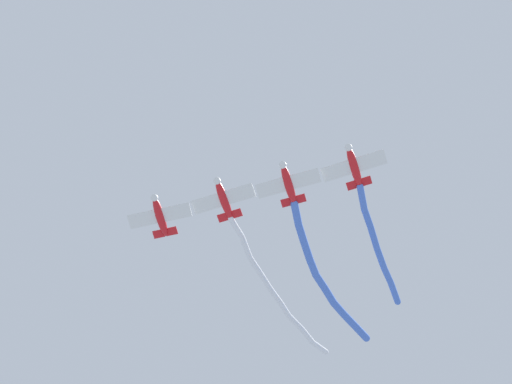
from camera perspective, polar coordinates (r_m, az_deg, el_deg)
The scene contains 7 objects.
airplane_lead at distance 90.26m, azimuth -7.45°, elevation -1.82°, with size 6.02×7.96×1.96m.
airplane_left_wing at distance 89.04m, azimuth -2.53°, elevation -0.52°, with size 6.08×7.96×1.96m.
smoke_trail_left_wing at distance 95.33m, azimuth 1.56°, elevation -7.74°, with size 21.42×12.38×2.35m.
airplane_right_wing at distance 87.98m, azimuth 2.51°, elevation 0.68°, with size 6.07×7.96×1.96m.
smoke_trail_right_wing at distance 92.59m, azimuth 5.31°, elevation -6.63°, with size 19.46×9.76×2.33m.
airplane_slot at distance 88.21m, azimuth 7.58°, elevation 2.02°, with size 6.08×7.96×1.96m.
smoke_trail_slot at distance 93.10m, azimuth 9.42°, elevation -4.26°, with size 17.34×5.99×1.71m.
Camera 1 is at (-35.53, -6.81, 6.21)m, focal length 51.71 mm.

